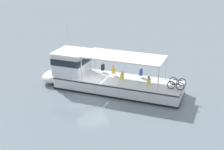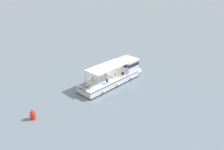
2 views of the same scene
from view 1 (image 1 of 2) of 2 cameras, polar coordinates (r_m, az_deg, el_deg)
ground_plane at (r=27.16m, az=-3.66°, el=-3.28°), size 400.00×400.00×0.00m
ferry_main at (r=27.71m, az=-1.95°, el=-0.47°), size 11.88×10.32×5.32m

